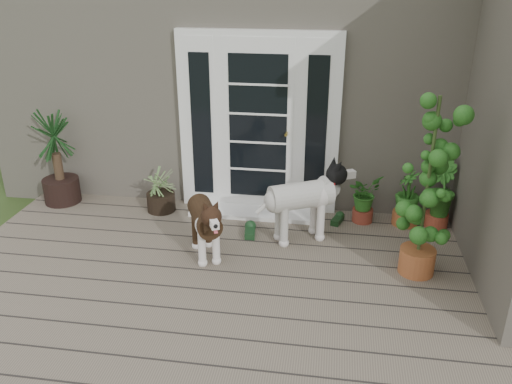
# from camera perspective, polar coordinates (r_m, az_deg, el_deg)

# --- Properties ---
(deck) EXTENTS (6.20, 4.60, 0.12)m
(deck) POSITION_cam_1_polar(r_m,az_deg,el_deg) (4.73, -1.30, -13.81)
(deck) COLOR #6B5B4C
(deck) RESTS_ON ground
(house_main) EXTENTS (7.40, 4.00, 3.10)m
(house_main) POSITION_cam_1_polar(r_m,az_deg,el_deg) (8.09, 3.91, 13.76)
(house_main) COLOR #665E54
(house_main) RESTS_ON ground
(door_unit) EXTENTS (1.90, 0.14, 2.15)m
(door_unit) POSITION_cam_1_polar(r_m,az_deg,el_deg) (6.20, 0.27, 7.38)
(door_unit) COLOR white
(door_unit) RESTS_ON deck
(door_step) EXTENTS (1.60, 0.40, 0.05)m
(door_step) POSITION_cam_1_polar(r_m,az_deg,el_deg) (6.40, -0.01, -2.19)
(door_step) COLOR white
(door_step) RESTS_ON deck
(brindle_dog) EXTENTS (0.66, 0.88, 0.67)m
(brindle_dog) POSITION_cam_1_polar(r_m,az_deg,el_deg) (5.39, -5.59, -3.82)
(brindle_dog) COLOR #3A2515
(brindle_dog) RESTS_ON deck
(white_dog) EXTENTS (1.01, 0.78, 0.77)m
(white_dog) POSITION_cam_1_polar(r_m,az_deg,el_deg) (5.69, 4.88, -1.70)
(white_dog) COLOR white
(white_dog) RESTS_ON deck
(spider_plant) EXTENTS (0.67, 0.67, 0.61)m
(spider_plant) POSITION_cam_1_polar(r_m,az_deg,el_deg) (6.48, -10.42, 0.50)
(spider_plant) COLOR #A2BA72
(spider_plant) RESTS_ON deck
(yucca) EXTENTS (1.13, 1.13, 1.24)m
(yucca) POSITION_cam_1_polar(r_m,az_deg,el_deg) (6.96, -20.92, 3.67)
(yucca) COLOR black
(yucca) RESTS_ON deck
(herb_a) EXTENTS (0.54, 0.54, 0.49)m
(herb_a) POSITION_cam_1_polar(r_m,az_deg,el_deg) (6.26, 11.64, -1.11)
(herb_a) COLOR #1E601B
(herb_a) RESTS_ON deck
(herb_b) EXTENTS (0.51, 0.51, 0.59)m
(herb_b) POSITION_cam_1_polar(r_m,az_deg,el_deg) (6.35, 19.26, -1.15)
(herb_b) COLOR #195117
(herb_b) RESTS_ON deck
(herb_c) EXTENTS (0.34, 0.34, 0.52)m
(herb_c) POSITION_cam_1_polar(r_m,az_deg,el_deg) (6.30, 16.09, -1.23)
(herb_c) COLOR #245317
(herb_c) RESTS_ON deck
(sapling) EXTENTS (0.70, 0.70, 1.84)m
(sapling) POSITION_cam_1_polar(r_m,az_deg,el_deg) (5.08, 18.16, 0.53)
(sapling) COLOR #1C5718
(sapling) RESTS_ON deck
(clog_left) EXTENTS (0.19, 0.35, 0.10)m
(clog_left) POSITION_cam_1_polar(r_m,az_deg,el_deg) (5.91, -0.65, -4.21)
(clog_left) COLOR #153519
(clog_left) RESTS_ON deck
(clog_right) EXTENTS (0.21, 0.31, 0.08)m
(clog_right) POSITION_cam_1_polar(r_m,az_deg,el_deg) (6.26, 8.88, -2.93)
(clog_right) COLOR black
(clog_right) RESTS_ON deck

